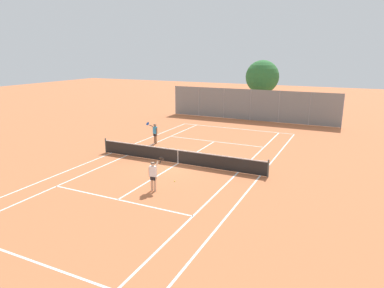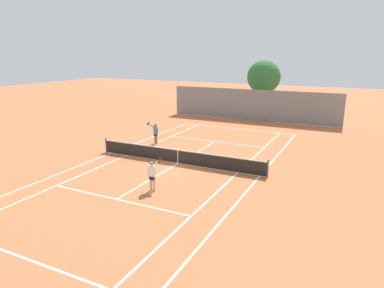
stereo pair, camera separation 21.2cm
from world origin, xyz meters
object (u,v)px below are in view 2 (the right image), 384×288
(loose_tennis_ball_0, at_px, (232,141))
(player_near_side, at_px, (152,174))
(loose_tennis_ball_1, at_px, (174,181))
(loose_tennis_ball_2, at_px, (155,150))
(tennis_net, at_px, (178,156))
(player_far_left, at_px, (155,132))
(tree_behind_left, at_px, (263,78))

(loose_tennis_ball_0, bearing_deg, player_near_side, -91.08)
(player_near_side, relative_size, loose_tennis_ball_1, 26.88)
(player_near_side, bearing_deg, loose_tennis_ball_2, 121.36)
(tennis_net, height_order, player_far_left, player_far_left)
(loose_tennis_ball_0, height_order, tree_behind_left, tree_behind_left)
(player_far_left, relative_size, loose_tennis_ball_1, 26.88)
(loose_tennis_ball_0, bearing_deg, loose_tennis_ball_1, -89.16)
(tennis_net, relative_size, player_near_side, 6.76)
(tennis_net, height_order, tree_behind_left, tree_behind_left)
(tree_behind_left, bearing_deg, loose_tennis_ball_1, -86.90)
(player_near_side, xyz_separation_m, loose_tennis_ball_1, (0.37, 1.63, -0.89))
(player_far_left, xyz_separation_m, tree_behind_left, (4.18, 16.54, 3.37))
(loose_tennis_ball_0, height_order, loose_tennis_ball_2, same)
(loose_tennis_ball_1, bearing_deg, tennis_net, 114.49)
(loose_tennis_ball_2, xyz_separation_m, tree_behind_left, (3.13, 18.36, 4.26))
(tennis_net, relative_size, loose_tennis_ball_0, 181.82)
(tree_behind_left, bearing_deg, loose_tennis_ball_0, -85.14)
(player_near_side, distance_m, loose_tennis_ball_0, 11.90)
(tennis_net, xyz_separation_m, loose_tennis_ball_0, (1.23, 7.21, -0.48))
(tennis_net, distance_m, loose_tennis_ball_0, 7.33)
(tennis_net, relative_size, loose_tennis_ball_1, 181.82)
(loose_tennis_ball_1, xyz_separation_m, tree_behind_left, (-1.26, 23.32, 4.26))
(loose_tennis_ball_0, xyz_separation_m, loose_tennis_ball_1, (0.15, -10.24, 0.00))
(player_far_left, distance_m, loose_tennis_ball_2, 2.29)
(player_near_side, height_order, loose_tennis_ball_0, player_near_side)
(player_near_side, height_order, loose_tennis_ball_1, player_near_side)
(loose_tennis_ball_0, relative_size, loose_tennis_ball_2, 1.00)
(tree_behind_left, bearing_deg, tennis_net, -90.33)
(tennis_net, distance_m, loose_tennis_ball_1, 3.36)
(loose_tennis_ball_1, distance_m, loose_tennis_ball_2, 6.62)
(tennis_net, height_order, loose_tennis_ball_1, tennis_net)
(loose_tennis_ball_2, height_order, tree_behind_left, tree_behind_left)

